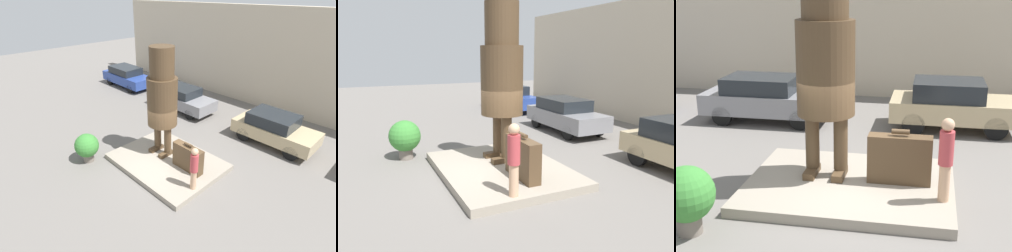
{
  "view_description": "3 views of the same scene",
  "coord_description": "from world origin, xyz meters",
  "views": [
    {
      "loc": [
        7.1,
        -6.76,
        7.03
      ],
      "look_at": [
        0.31,
        -0.23,
        2.13
      ],
      "focal_mm": 28.0,
      "sensor_mm": 36.0,
      "label": 1
    },
    {
      "loc": [
        8.68,
        -3.88,
        3.62
      ],
      "look_at": [
        0.3,
        0.02,
        1.55
      ],
      "focal_mm": 35.0,
      "sensor_mm": 36.0,
      "label": 2
    },
    {
      "loc": [
        1.7,
        -9.7,
        4.66
      ],
      "look_at": [
        -0.1,
        -0.19,
        1.61
      ],
      "focal_mm": 50.0,
      "sensor_mm": 36.0,
      "label": 3
    }
  ],
  "objects": [
    {
      "name": "planter_pot",
      "position": [
        -2.68,
        -2.44,
        0.78
      ],
      "size": [
        1.08,
        1.08,
        1.36
      ],
      "color": "#70665B",
      "rests_on": "ground_plane"
    },
    {
      "name": "statue_figure",
      "position": [
        -0.61,
        0.31,
        3.08
      ],
      "size": [
        1.32,
        1.32,
        4.87
      ],
      "color": "#4C3823",
      "rests_on": "pedestal"
    },
    {
      "name": "ground_plane",
      "position": [
        0.0,
        0.0,
        0.0
      ],
      "size": [
        60.0,
        60.0,
        0.0
      ],
      "primitive_type": "plane",
      "color": "slate"
    },
    {
      "name": "pedestal",
      "position": [
        0.0,
        0.0,
        0.12
      ],
      "size": [
        4.69,
        3.59,
        0.23
      ],
      "color": "gray",
      "rests_on": "ground_plane"
    },
    {
      "name": "tourist",
      "position": [
        2.09,
        -0.61,
        1.22
      ],
      "size": [
        0.31,
        0.31,
        1.8
      ],
      "color": "tan",
      "rests_on": "pedestal"
    },
    {
      "name": "parked_car_grey",
      "position": [
        -3.77,
        4.97,
        0.82
      ],
      "size": [
        4.3,
        1.8,
        1.54
      ],
      "color": "gray",
      "rests_on": "ground_plane"
    },
    {
      "name": "parked_car_blue",
      "position": [
        -10.14,
        5.19,
        0.83
      ],
      "size": [
        4.54,
        1.83,
        1.57
      ],
      "color": "#284293",
      "rests_on": "ground_plane"
    },
    {
      "name": "giant_suitcase",
      "position": [
        1.11,
        0.15,
        0.8
      ],
      "size": [
        1.43,
        0.37,
        1.27
      ],
      "color": "#4C3823",
      "rests_on": "pedestal"
    }
  ]
}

